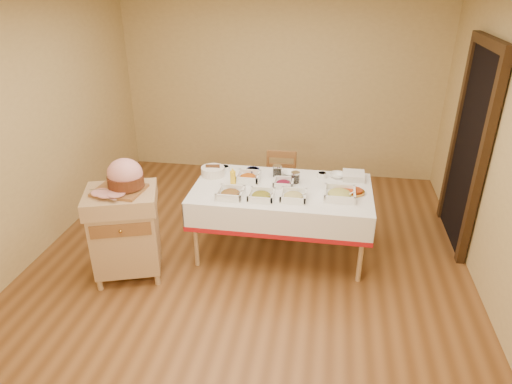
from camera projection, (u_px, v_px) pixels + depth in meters
room_shell at (248, 146)px, 4.22m from camera, size 5.00×5.00×5.00m
doorway at (470, 146)px, 4.77m from camera, size 0.09×1.10×2.20m
dining_table at (282, 201)px, 4.75m from camera, size 1.82×1.02×0.76m
butcher_cart at (125, 229)px, 4.39m from camera, size 0.79×0.72×0.92m
dining_chair at (280, 187)px, 5.45m from camera, size 0.39×0.37×0.84m
ham_on_board at (124, 177)px, 4.19m from camera, size 0.47×0.44×0.31m
serving_dish_a at (230, 193)px, 4.48m from camera, size 0.26×0.25×0.11m
serving_dish_b at (261, 195)px, 4.44m from camera, size 0.25×0.25×0.10m
serving_dish_c at (293, 196)px, 4.43m from camera, size 0.25×0.25×0.10m
serving_dish_d at (340, 194)px, 4.46m from camera, size 0.30×0.30×0.11m
serving_dish_e at (248, 177)px, 4.82m from camera, size 0.25×0.24×0.12m
serving_dish_f at (283, 183)px, 4.70m from camera, size 0.21×0.20×0.10m
small_bowl_left at (225, 168)px, 5.06m from camera, size 0.12×0.12×0.05m
small_bowl_mid at (253, 171)px, 4.97m from camera, size 0.14×0.14×0.06m
small_bowl_right at (322, 175)px, 4.90m from camera, size 0.10×0.10×0.05m
bowl_white_imported at (290, 173)px, 4.95m from camera, size 0.20×0.20×0.04m
bowl_small_imported at (338, 175)px, 4.90m from camera, size 0.18×0.18×0.05m
preserve_jar_left at (277, 171)px, 4.91m from camera, size 0.10×0.10×0.13m
preserve_jar_right at (295, 178)px, 4.76m from camera, size 0.09×0.09×0.12m
mustard_bottle at (233, 177)px, 4.71m from camera, size 0.06×0.06×0.18m
bread_basket at (213, 171)px, 4.94m from camera, size 0.26×0.26×0.11m
plate_stack at (354, 176)px, 4.86m from camera, size 0.23×0.23×0.07m
brass_platter at (349, 191)px, 4.56m from camera, size 0.31×0.22×0.04m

